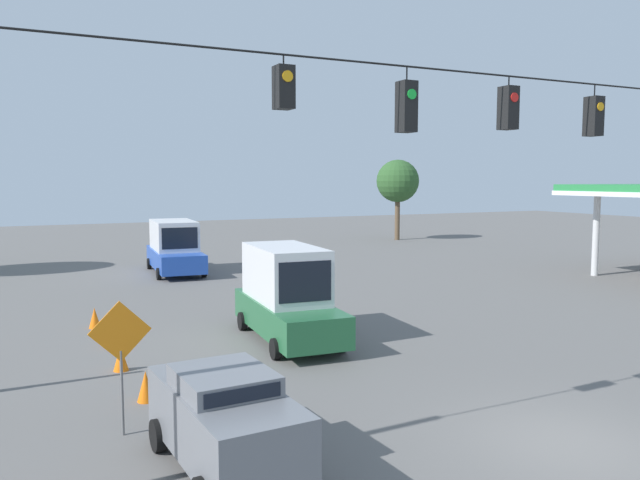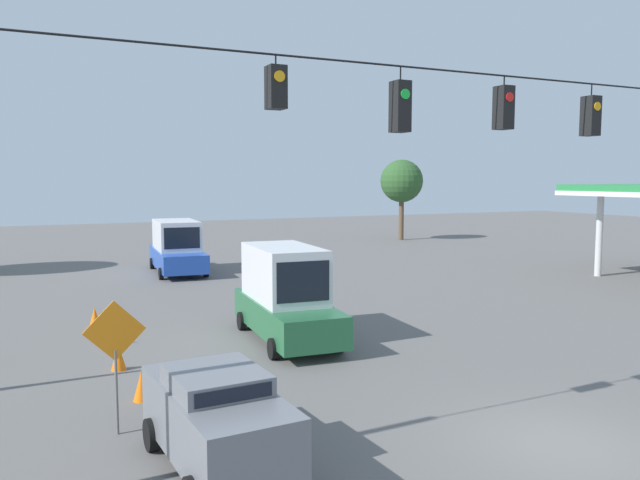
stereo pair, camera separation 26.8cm
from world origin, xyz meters
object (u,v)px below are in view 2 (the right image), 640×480
Objects in this scene: work_zone_sign at (115,341)px; traffic_cone_nearest at (142,386)px; traffic_cone_second at (119,357)px; tree_horizon_left at (402,182)px; box_truck_blue_withflow_deep at (177,247)px; box_truck_green_withflow_mid at (286,294)px; traffic_cone_third at (110,334)px; overhead_signal_span at (502,176)px; traffic_cone_fourth at (95,317)px; sedan_grey_parked_shoulder at (217,417)px.

traffic_cone_nearest is at bearing -114.03° from work_zone_sign.
tree_horizon_left is (-27.79, -28.41, 4.75)m from traffic_cone_second.
work_zone_sign is (6.30, 22.27, 0.53)m from box_truck_blue_withflow_deep.
box_truck_green_withflow_mid reaches higher than traffic_cone_third.
overhead_signal_span is 40.93m from tree_horizon_left.
box_truck_green_withflow_mid is 8.28× the size of traffic_cone_nearest.
tree_horizon_left reaches higher than traffic_cone_fourth.
traffic_cone_second is 0.26× the size of work_zone_sign.
sedan_grey_parked_shoulder is at bearing -0.44° from overhead_signal_span.
tree_horizon_left is (-27.63, -31.17, 4.75)m from traffic_cone_nearest.
box_truck_blue_withflow_deep reaches higher than sedan_grey_parked_shoulder.
box_truck_green_withflow_mid reaches higher than sedan_grey_parked_shoulder.
box_truck_blue_withflow_deep is at bearing -110.41° from traffic_cone_third.
traffic_cone_second is (5.51, 1.11, -1.15)m from box_truck_green_withflow_mid.
box_truck_green_withflow_mid is 0.88× the size of tree_horizon_left.
work_zone_sign is (0.78, 7.43, 1.62)m from traffic_cone_third.
box_truck_green_withflow_mid is 0.90× the size of box_truck_blue_withflow_deep.
work_zone_sign is (0.81, 1.81, 1.62)m from traffic_cone_nearest.
overhead_signal_span is 31.87× the size of traffic_cone_third.
traffic_cone_third is at bearing 94.01° from traffic_cone_fourth.
work_zone_sign is (1.44, -2.42, 1.01)m from sedan_grey_parked_shoulder.
box_truck_blue_withflow_deep is at bearing -90.49° from box_truck_green_withflow_mid.
box_truck_green_withflow_mid is 16.58m from box_truck_blue_withflow_deep.
box_truck_green_withflow_mid is at bearing 50.78° from tree_horizon_left.
overhead_signal_span reaches higher than traffic_cone_fourth.
sedan_grey_parked_shoulder is 2.99m from work_zone_sign.
overhead_signal_span is at bearing 120.35° from traffic_cone_fourth.
tree_horizon_left is at bearing -131.55° from traffic_cone_nearest.
work_zone_sign is 43.66m from tree_horizon_left.
box_truck_green_withflow_mid is at bearing -144.12° from traffic_cone_nearest.
sedan_grey_parked_shoulder is 25.16m from box_truck_blue_withflow_deep.
sedan_grey_parked_shoulder is 5.75× the size of traffic_cone_second.
traffic_cone_nearest and traffic_cone_fourth have the same top height.
box_truck_blue_withflow_deep reaches higher than traffic_cone_second.
box_truck_green_withflow_mid reaches higher than traffic_cone_fourth.
box_truck_blue_withflow_deep is 9.21× the size of traffic_cone_third.
traffic_cone_fourth is (0.85, -12.58, -0.60)m from sedan_grey_parked_shoulder.
box_truck_blue_withflow_deep is 9.21× the size of traffic_cone_second.
traffic_cone_fourth is at bearing -89.39° from traffic_cone_second.
box_truck_green_withflow_mid is 5.74m from traffic_cone_second.
traffic_cone_third is 7.64m from work_zone_sign.
overhead_signal_span is at bearing 126.05° from traffic_cone_third.
traffic_cone_fourth is 36.32m from tree_horizon_left.
box_truck_blue_withflow_deep is 9.21× the size of traffic_cone_fourth.
traffic_cone_second is at bearing -83.55° from sedan_grey_parked_shoulder.
overhead_signal_span is 7.89m from sedan_grey_parked_shoulder.
tree_horizon_left is (-22.14, -10.72, 3.66)m from box_truck_blue_withflow_deep.
traffic_cone_fourth is 0.11× the size of tree_horizon_left.
traffic_cone_fourth is (7.40, -12.63, -5.01)m from overhead_signal_span.
overhead_signal_span reaches higher than box_truck_green_withflow_mid.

